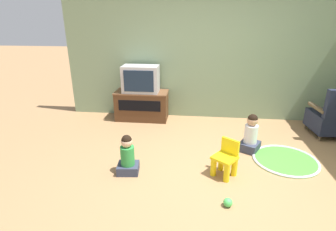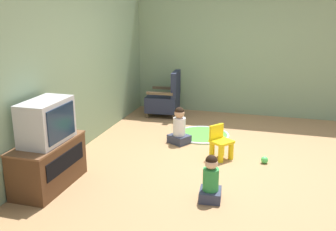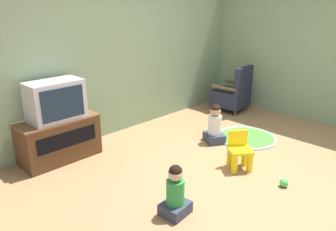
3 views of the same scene
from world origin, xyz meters
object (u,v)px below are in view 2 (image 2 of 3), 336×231
(black_armchair, at_px, (165,99))
(toy_ball, at_px, (265,160))
(tv_cabinet, at_px, (49,163))
(yellow_kid_chair, at_px, (221,145))
(child_watching_left, at_px, (211,181))
(television, at_px, (47,121))
(child_watching_center, at_px, (179,128))

(black_armchair, height_order, toy_ball, black_armchair)
(toy_ball, bearing_deg, tv_cabinet, 120.35)
(black_armchair, relative_size, toy_ball, 8.77)
(black_armchair, bearing_deg, yellow_kid_chair, 31.83)
(toy_ball, bearing_deg, yellow_kid_chair, 88.48)
(tv_cabinet, height_order, black_armchair, black_armchair)
(child_watching_left, bearing_deg, black_armchair, 19.12)
(black_armchair, bearing_deg, toy_ball, 42.01)
(television, distance_m, yellow_kid_chair, 2.48)
(yellow_kid_chair, bearing_deg, toy_ball, -54.17)
(child_watching_left, bearing_deg, child_watching_center, 19.36)
(tv_cabinet, height_order, child_watching_center, child_watching_center)
(tv_cabinet, height_order, television, television)
(yellow_kid_chair, bearing_deg, black_armchair, 73.84)
(television, distance_m, toy_ball, 3.02)
(child_watching_left, height_order, toy_ball, child_watching_left)
(television, xyz_separation_m, child_watching_center, (1.96, -1.13, -0.58))
(tv_cabinet, relative_size, black_armchair, 1.16)
(yellow_kid_chair, relative_size, child_watching_center, 0.81)
(black_armchair, distance_m, child_watching_center, 1.62)
(yellow_kid_chair, relative_size, child_watching_left, 0.89)
(child_watching_center, bearing_deg, television, 90.11)
(tv_cabinet, bearing_deg, television, -90.00)
(child_watching_center, relative_size, toy_ball, 5.87)
(television, height_order, toy_ball, television)
(television, distance_m, child_watching_center, 2.33)
(television, relative_size, child_watching_center, 1.15)
(black_armchair, bearing_deg, child_watching_left, 20.50)
(yellow_kid_chair, bearing_deg, tv_cabinet, 165.69)
(black_armchair, xyz_separation_m, child_watching_center, (-1.47, -0.68, -0.08))
(television, height_order, child_watching_left, television)
(tv_cabinet, bearing_deg, child_watching_center, -30.46)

